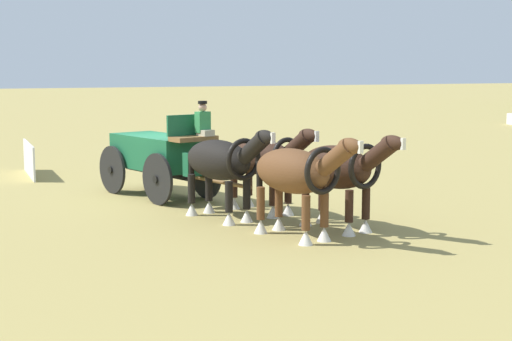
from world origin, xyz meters
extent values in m
plane|color=#9E8C4C|center=(0.00, 0.00, 0.00)|extent=(220.00, 220.00, 0.00)
cube|color=#195B38|center=(0.00, 0.00, 1.24)|extent=(3.26, 2.15, 0.92)
cube|color=brown|center=(1.68, 0.49, 1.74)|extent=(0.88, 1.33, 0.12)
cube|color=#195B38|center=(2.06, 0.61, 1.13)|extent=(0.54, 1.11, 0.60)
cube|color=#195B38|center=(1.39, 0.41, 2.08)|extent=(0.40, 1.19, 0.55)
cube|color=black|center=(0.00, 0.00, 0.68)|extent=(3.21, 1.09, 0.16)
cylinder|color=black|center=(0.93, 1.09, 0.68)|extent=(1.33, 0.46, 1.36)
cylinder|color=black|center=(0.93, 1.09, 0.68)|extent=(0.24, 0.23, 0.20)
cylinder|color=black|center=(1.37, -0.41, 0.68)|extent=(1.33, 0.46, 1.36)
cylinder|color=black|center=(1.37, -0.41, 0.68)|extent=(0.24, 0.23, 0.20)
cylinder|color=black|center=(-1.37, 0.41, 0.68)|extent=(1.33, 0.46, 1.36)
cylinder|color=black|center=(-1.37, 0.41, 0.68)|extent=(0.24, 0.23, 0.20)
cylinder|color=black|center=(-0.93, -1.09, 0.68)|extent=(1.33, 0.46, 1.36)
cylinder|color=black|center=(-0.93, -1.09, 0.68)|extent=(0.24, 0.23, 0.20)
cylinder|color=brown|center=(2.68, 0.79, 0.73)|extent=(2.52, 0.83, 0.10)
cube|color=#BCB293|center=(1.71, 0.82, 1.88)|extent=(0.47, 0.42, 0.16)
cube|color=#338C4C|center=(1.59, 0.78, 2.16)|extent=(0.33, 0.41, 0.55)
sphere|color=tan|center=(1.59, 0.78, 2.54)|extent=(0.22, 0.22, 0.22)
cylinder|color=black|center=(1.59, 0.78, 2.67)|extent=(0.24, 0.24, 0.08)
ellipsoid|color=#331E14|center=(3.36, 1.67, 1.39)|extent=(2.33, 1.47, 0.89)
cylinder|color=#331E14|center=(4.02, 2.12, 0.65)|extent=(0.18, 0.18, 0.71)
cone|color=silver|center=(4.02, 2.12, 0.15)|extent=(0.30, 0.30, 0.30)
cylinder|color=#331E14|center=(4.16, 1.65, 0.65)|extent=(0.18, 0.18, 0.71)
cone|color=silver|center=(4.16, 1.65, 0.15)|extent=(0.30, 0.30, 0.30)
cylinder|color=#331E14|center=(2.57, 1.69, 0.65)|extent=(0.18, 0.18, 0.71)
cone|color=silver|center=(2.57, 1.69, 0.15)|extent=(0.30, 0.30, 0.30)
cylinder|color=#331E14|center=(2.71, 1.22, 0.65)|extent=(0.18, 0.18, 0.71)
cone|color=silver|center=(2.71, 1.22, 0.15)|extent=(0.30, 0.30, 0.30)
cylinder|color=#331E14|center=(4.65, 2.05, 1.78)|extent=(1.01, 0.61, 0.81)
ellipsoid|color=#331E14|center=(5.00, 2.15, 2.04)|extent=(0.65, 0.42, 0.32)
cube|color=silver|center=(5.27, 2.23, 2.04)|extent=(0.09, 0.11, 0.24)
torus|color=black|center=(4.30, 1.95, 1.49)|extent=(0.38, 0.92, 0.92)
cylinder|color=black|center=(2.28, 1.35, 1.09)|extent=(0.14, 0.14, 0.80)
ellipsoid|color=black|center=(3.73, 0.42, 1.42)|extent=(2.32, 1.51, 0.95)
cylinder|color=black|center=(4.37, 0.89, 0.66)|extent=(0.18, 0.18, 0.71)
cone|color=silver|center=(4.37, 0.89, 0.15)|extent=(0.30, 0.30, 0.30)
cylinder|color=black|center=(4.52, 0.39, 0.66)|extent=(0.18, 0.18, 0.71)
cone|color=silver|center=(4.52, 0.39, 0.15)|extent=(0.30, 0.30, 0.30)
cylinder|color=black|center=(2.94, 0.46, 0.66)|extent=(0.18, 0.18, 0.71)
cone|color=silver|center=(2.94, 0.46, 0.15)|extent=(0.30, 0.30, 0.30)
cylinder|color=black|center=(3.09, -0.04, 0.66)|extent=(0.18, 0.18, 0.71)
cone|color=silver|center=(3.09, -0.04, 0.15)|extent=(0.30, 0.30, 0.30)
cylinder|color=black|center=(5.01, 0.80, 1.82)|extent=(1.01, 0.61, 0.81)
ellipsoid|color=black|center=(5.36, 0.90, 2.07)|extent=(0.65, 0.42, 0.32)
cube|color=silver|center=(5.63, 0.98, 2.07)|extent=(0.09, 0.11, 0.24)
torus|color=black|center=(4.65, 0.70, 1.52)|extent=(0.39, 0.97, 0.97)
cylinder|color=black|center=(2.66, 0.11, 1.12)|extent=(0.14, 0.14, 0.80)
ellipsoid|color=#331E14|center=(5.86, 2.41, 1.40)|extent=(2.14, 1.47, 0.96)
cylinder|color=#331E14|center=(6.44, 2.85, 0.64)|extent=(0.18, 0.18, 0.69)
cone|color=silver|center=(6.44, 2.85, 0.15)|extent=(0.30, 0.30, 0.30)
cylinder|color=#331E14|center=(6.58, 2.35, 0.64)|extent=(0.18, 0.18, 0.69)
cone|color=silver|center=(6.58, 2.35, 0.15)|extent=(0.30, 0.30, 0.30)
cylinder|color=#331E14|center=(5.13, 2.47, 0.64)|extent=(0.18, 0.18, 0.69)
cone|color=silver|center=(5.13, 2.47, 0.15)|extent=(0.30, 0.30, 0.30)
cylinder|color=#331E14|center=(5.28, 1.96, 0.64)|extent=(0.18, 0.18, 0.69)
cone|color=silver|center=(5.28, 1.96, 0.15)|extent=(0.30, 0.30, 0.30)
cylinder|color=#331E14|center=(7.05, 2.76, 1.80)|extent=(1.01, 0.61, 0.81)
ellipsoid|color=#331E14|center=(7.40, 2.86, 2.06)|extent=(0.65, 0.42, 0.32)
cube|color=silver|center=(7.67, 2.94, 2.06)|extent=(0.09, 0.11, 0.24)
torus|color=black|center=(6.70, 2.65, 1.50)|extent=(0.39, 0.98, 0.98)
cylinder|color=black|center=(4.88, 2.12, 1.10)|extent=(0.14, 0.14, 0.80)
ellipsoid|color=brown|center=(6.22, 1.16, 1.42)|extent=(2.23, 1.49, 0.95)
cylinder|color=brown|center=(6.84, 1.61, 0.66)|extent=(0.18, 0.18, 0.71)
cone|color=silver|center=(6.84, 1.61, 0.15)|extent=(0.30, 0.30, 0.31)
cylinder|color=brown|center=(6.99, 1.11, 0.66)|extent=(0.18, 0.18, 0.71)
cone|color=silver|center=(6.99, 1.11, 0.15)|extent=(0.30, 0.30, 0.31)
cylinder|color=brown|center=(5.46, 1.21, 0.66)|extent=(0.18, 0.18, 0.71)
cone|color=silver|center=(5.46, 1.21, 0.15)|extent=(0.30, 0.30, 0.31)
cylinder|color=brown|center=(5.61, 0.71, 0.66)|extent=(0.18, 0.18, 0.71)
cone|color=silver|center=(5.61, 0.71, 0.15)|extent=(0.30, 0.30, 0.31)
cylinder|color=brown|center=(7.46, 1.52, 1.82)|extent=(1.01, 0.61, 0.81)
ellipsoid|color=brown|center=(7.81, 1.63, 2.08)|extent=(0.65, 0.42, 0.32)
cube|color=silver|center=(8.08, 1.71, 2.08)|extent=(0.09, 0.11, 0.24)
torus|color=black|center=(7.11, 1.42, 1.52)|extent=(0.39, 0.97, 0.98)
cylinder|color=black|center=(5.20, 0.86, 1.12)|extent=(0.14, 0.14, 0.80)
cube|color=silver|center=(-5.55, -2.84, 0.55)|extent=(3.20, 0.13, 1.10)
camera|label=1|loc=(20.74, -5.83, 3.62)|focal=54.15mm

